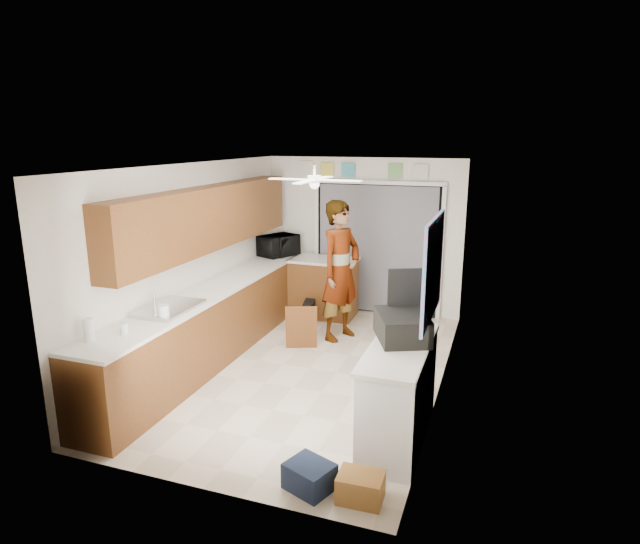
% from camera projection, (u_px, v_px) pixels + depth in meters
% --- Properties ---
extents(floor, '(5.00, 5.00, 0.00)m').
position_uv_depth(floor, '(309.00, 368.00, 6.68)').
color(floor, beige).
rests_on(floor, ground).
extents(ceiling, '(5.00, 5.00, 0.00)m').
position_uv_depth(ceiling, '(308.00, 165.00, 6.07)').
color(ceiling, white).
rests_on(ceiling, ground).
extents(wall_back, '(3.20, 0.00, 3.20)m').
position_uv_depth(wall_back, '(363.00, 236.00, 8.66)').
color(wall_back, white).
rests_on(wall_back, ground).
extents(wall_front, '(3.20, 0.00, 3.20)m').
position_uv_depth(wall_front, '(195.00, 347.00, 4.09)').
color(wall_front, white).
rests_on(wall_front, ground).
extents(wall_left, '(0.00, 5.00, 5.00)m').
position_uv_depth(wall_left, '(193.00, 262.00, 6.89)').
color(wall_left, white).
rests_on(wall_left, ground).
extents(wall_right, '(0.00, 5.00, 5.00)m').
position_uv_depth(wall_right, '(445.00, 283.00, 5.86)').
color(wall_right, white).
rests_on(wall_right, ground).
extents(left_base_cabinets, '(0.60, 4.80, 0.90)m').
position_uv_depth(left_base_cabinets, '(216.00, 323.00, 6.99)').
color(left_base_cabinets, brown).
rests_on(left_base_cabinets, floor).
extents(left_countertop, '(0.62, 4.80, 0.04)m').
position_uv_depth(left_countertop, '(215.00, 288.00, 6.87)').
color(left_countertop, white).
rests_on(left_countertop, left_base_cabinets).
extents(upper_cabinets, '(0.32, 4.00, 0.80)m').
position_uv_depth(upper_cabinets, '(210.00, 218.00, 6.88)').
color(upper_cabinets, brown).
rests_on(upper_cabinets, wall_left).
extents(sink_basin, '(0.50, 0.76, 0.06)m').
position_uv_depth(sink_basin, '(169.00, 309.00, 5.95)').
color(sink_basin, silver).
rests_on(sink_basin, left_countertop).
extents(faucet, '(0.03, 0.03, 0.22)m').
position_uv_depth(faucet, '(154.00, 299.00, 5.98)').
color(faucet, silver).
rests_on(faucet, left_countertop).
extents(peninsula_base, '(1.00, 0.60, 0.90)m').
position_uv_depth(peninsula_base, '(323.00, 289.00, 8.56)').
color(peninsula_base, brown).
rests_on(peninsula_base, floor).
extents(peninsula_top, '(1.04, 0.64, 0.04)m').
position_uv_depth(peninsula_top, '(324.00, 260.00, 8.45)').
color(peninsula_top, white).
rests_on(peninsula_top, peninsula_base).
extents(back_opening_recess, '(2.00, 0.06, 2.10)m').
position_uv_depth(back_opening_recess, '(377.00, 249.00, 8.60)').
color(back_opening_recess, black).
rests_on(back_opening_recess, wall_back).
extents(curtain_panel, '(1.90, 0.03, 2.05)m').
position_uv_depth(curtain_panel, '(376.00, 250.00, 8.57)').
color(curtain_panel, gray).
rests_on(curtain_panel, wall_back).
extents(door_trim_left, '(0.06, 0.04, 2.10)m').
position_uv_depth(door_trim_left, '(317.00, 246.00, 8.90)').
color(door_trim_left, white).
rests_on(door_trim_left, wall_back).
extents(door_trim_right, '(0.06, 0.04, 2.10)m').
position_uv_depth(door_trim_right, '(441.00, 254.00, 8.25)').
color(door_trim_right, white).
rests_on(door_trim_right, wall_back).
extents(door_trim_head, '(2.10, 0.04, 0.06)m').
position_uv_depth(door_trim_head, '(378.00, 183.00, 8.31)').
color(door_trim_head, white).
rests_on(door_trim_head, wall_back).
extents(header_frame_0, '(0.22, 0.02, 0.22)m').
position_uv_depth(header_frame_0, '(327.00, 170.00, 8.57)').
color(header_frame_0, '#E3D74B').
rests_on(header_frame_0, wall_back).
extents(header_frame_1, '(0.22, 0.02, 0.22)m').
position_uv_depth(header_frame_1, '(348.00, 170.00, 8.46)').
color(header_frame_1, '#47A8BF').
rests_on(header_frame_1, wall_back).
extents(header_frame_3, '(0.22, 0.02, 0.22)m').
position_uv_depth(header_frame_3, '(395.00, 171.00, 8.22)').
color(header_frame_3, '#6DA960').
rests_on(header_frame_3, wall_back).
extents(header_frame_4, '(0.22, 0.02, 0.22)m').
position_uv_depth(header_frame_4, '(421.00, 172.00, 8.09)').
color(header_frame_4, silver).
rests_on(header_frame_4, wall_back).
extents(route66_sign, '(0.22, 0.02, 0.26)m').
position_uv_depth(route66_sign, '(307.00, 169.00, 8.68)').
color(route66_sign, silver).
rests_on(route66_sign, wall_back).
extents(right_counter_base, '(0.50, 1.40, 0.90)m').
position_uv_depth(right_counter_base, '(399.00, 395.00, 5.04)').
color(right_counter_base, white).
rests_on(right_counter_base, floor).
extents(right_counter_top, '(0.54, 1.44, 0.04)m').
position_uv_depth(right_counter_top, '(400.00, 348.00, 4.93)').
color(right_counter_top, white).
rests_on(right_counter_top, right_counter_base).
extents(abstract_painting, '(0.03, 1.15, 0.95)m').
position_uv_depth(abstract_painting, '(433.00, 269.00, 4.86)').
color(abstract_painting, '#F359D0').
rests_on(abstract_painting, wall_right).
extents(ceiling_fan, '(1.14, 1.14, 0.24)m').
position_uv_depth(ceiling_fan, '(314.00, 180.00, 6.29)').
color(ceiling_fan, white).
rests_on(ceiling_fan, ceiling).
extents(microwave, '(0.62, 0.72, 0.33)m').
position_uv_depth(microwave, '(278.00, 245.00, 8.63)').
color(microwave, black).
rests_on(microwave, left_countertop).
extents(jar_a, '(0.13, 0.13, 0.16)m').
position_uv_depth(jar_a, '(164.00, 312.00, 5.63)').
color(jar_a, silver).
rests_on(jar_a, left_countertop).
extents(jar_b, '(0.09, 0.09, 0.11)m').
position_uv_depth(jar_b, '(124.00, 329.00, 5.21)').
color(jar_b, silver).
rests_on(jar_b, left_countertop).
extents(paper_towel_roll, '(0.13, 0.13, 0.22)m').
position_uv_depth(paper_towel_roll, '(89.00, 330.00, 5.03)').
color(paper_towel_roll, white).
rests_on(paper_towel_roll, left_countertop).
extents(suitcase, '(0.65, 0.72, 0.25)m').
position_uv_depth(suitcase, '(402.00, 327.00, 5.06)').
color(suitcase, black).
rests_on(suitcase, right_counter_top).
extents(suitcase_rim, '(0.64, 0.71, 0.02)m').
position_uv_depth(suitcase_rim, '(401.00, 337.00, 5.09)').
color(suitcase_rim, yellow).
rests_on(suitcase_rim, suitcase).
extents(suitcase_lid, '(0.40, 0.20, 0.50)m').
position_uv_depth(suitcase_lid, '(408.00, 293.00, 5.27)').
color(suitcase_lid, black).
rests_on(suitcase_lid, suitcase).
extents(cardboard_box, '(0.37, 0.28, 0.22)m').
position_uv_depth(cardboard_box, '(360.00, 487.00, 4.24)').
color(cardboard_box, '#A47233').
rests_on(cardboard_box, floor).
extents(navy_crate, '(0.45, 0.42, 0.22)m').
position_uv_depth(navy_crate, '(309.00, 476.00, 4.38)').
color(navy_crate, '#151F35').
rests_on(navy_crate, floor).
extents(cabinet_door_panel, '(0.45, 0.30, 0.63)m').
position_uv_depth(cabinet_door_panel, '(301.00, 327.00, 7.20)').
color(cabinet_door_panel, brown).
rests_on(cabinet_door_panel, floor).
extents(man, '(0.71, 0.85, 1.98)m').
position_uv_depth(man, '(340.00, 271.00, 7.48)').
color(man, white).
rests_on(man, floor).
extents(dog, '(0.33, 0.56, 0.41)m').
position_uv_depth(dog, '(309.00, 311.00, 8.24)').
color(dog, black).
rests_on(dog, floor).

